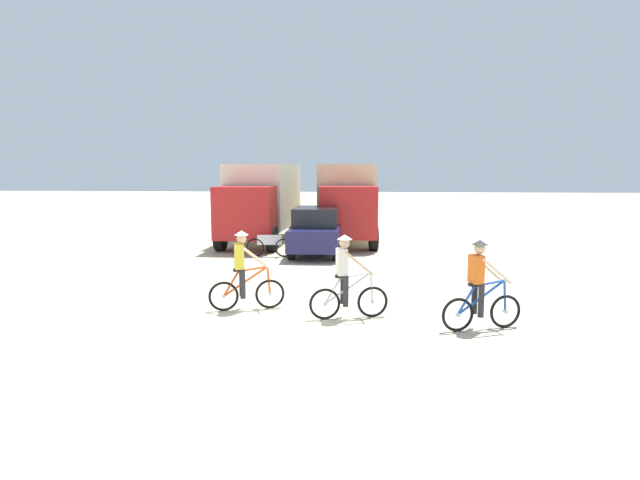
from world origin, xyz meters
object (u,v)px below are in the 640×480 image
Objects in this scene: box_truck_cream_rv at (262,199)px; sedan_parked at (317,231)px; cyclist_orange_shirt at (244,273)px; bicycle_spare at (270,246)px; cyclist_cowboy_hat at (346,280)px; cyclist_near_camera at (480,288)px; box_truck_tan_camper at (345,198)px.

sedan_parked is at bearing -50.70° from box_truck_cream_rv.
box_truck_cream_rv is 3.76× the size of cyclist_orange_shirt.
bicycle_spare is (-1.66, -0.70, -0.48)m from sedan_parked.
cyclist_cowboy_hat is at bearing -81.25° from sedan_parked.
cyclist_near_camera is at bearing -61.91° from box_truck_cream_rv.
sedan_parked is at bearing 22.87° from bicycle_spare.
box_truck_tan_camper reaches higher than cyclist_orange_shirt.
cyclist_orange_shirt is (-1.92, -11.80, -1.03)m from box_truck_tan_camper.
bicycle_spare is (-5.64, 8.50, -0.45)m from cyclist_near_camera.
cyclist_near_camera is (3.07, -12.96, -1.03)m from box_truck_tan_camper.
cyclist_cowboy_hat is at bearing 166.87° from cyclist_near_camera.
box_truck_tan_camper is at bearing 76.37° from sedan_parked.
box_truck_cream_rv is 3.61m from box_truck_tan_camper.
box_truck_cream_rv is 3.76× the size of cyclist_near_camera.
cyclist_cowboy_hat reaches higher than bicycle_spare.
cyclist_orange_shirt is at bearing 166.95° from cyclist_cowboy_hat.
cyclist_near_camera reaches higher than bicycle_spare.
box_truck_tan_camper is at bearing 91.88° from cyclist_cowboy_hat.
sedan_parked is 2.32× the size of cyclist_cowboy_hat.
cyclist_orange_shirt is (-1.01, -8.03, -0.04)m from sedan_parked.
cyclist_near_camera is 1.05× the size of bicycle_spare.
cyclist_near_camera is 10.21m from bicycle_spare.
box_truck_cream_rv is at bearing 118.09° from cyclist_near_camera.
sedan_parked is 2.32× the size of cyclist_orange_shirt.
box_truck_tan_camper is at bearing 8.41° from box_truck_cream_rv.
bicycle_spare is (-0.65, 7.34, -0.45)m from cyclist_orange_shirt.
cyclist_orange_shirt is at bearing -84.94° from bicycle_spare.
cyclist_orange_shirt reaches higher than sedan_parked.
box_truck_cream_rv reaches higher than cyclist_cowboy_hat.
sedan_parked is 10.02m from cyclist_near_camera.
cyclist_near_camera reaches higher than sedan_parked.
sedan_parked is 8.10m from cyclist_orange_shirt.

